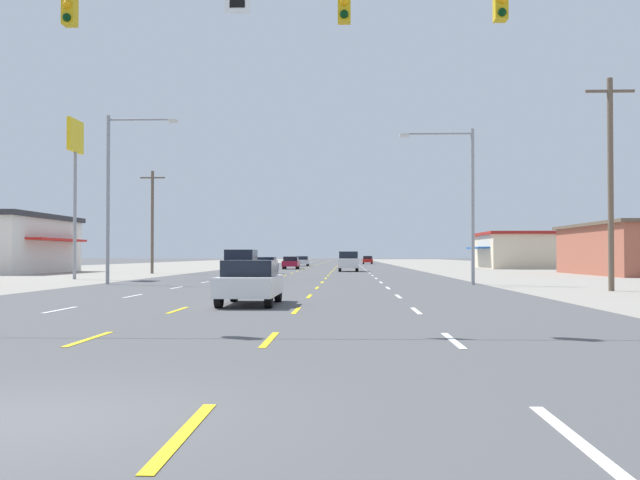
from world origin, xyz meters
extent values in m
plane|color=#4C4C4F|center=(0.00, 66.00, 0.00)|extent=(572.00, 572.00, 0.00)
cube|color=gray|center=(-24.75, 66.00, 0.00)|extent=(28.00, 440.00, 0.01)
cube|color=gray|center=(24.75, 66.00, 0.00)|extent=(28.00, 440.00, 0.01)
cube|color=white|center=(-5.25, 14.50, 0.01)|extent=(0.14, 2.60, 0.01)
cube|color=white|center=(-5.25, 22.00, 0.01)|extent=(0.14, 2.60, 0.01)
cube|color=white|center=(-5.25, 29.50, 0.01)|extent=(0.14, 2.60, 0.01)
cube|color=white|center=(-5.25, 37.00, 0.01)|extent=(0.14, 2.60, 0.01)
cube|color=white|center=(-5.25, 44.50, 0.01)|extent=(0.14, 2.60, 0.01)
cube|color=white|center=(-5.25, 52.00, 0.01)|extent=(0.14, 2.60, 0.01)
cube|color=white|center=(-5.25, 59.50, 0.01)|extent=(0.14, 2.60, 0.01)
cube|color=white|center=(-5.25, 67.00, 0.01)|extent=(0.14, 2.60, 0.01)
cube|color=white|center=(-5.25, 74.50, 0.01)|extent=(0.14, 2.60, 0.01)
cube|color=white|center=(-5.25, 82.00, 0.01)|extent=(0.14, 2.60, 0.01)
cube|color=white|center=(-5.25, 89.50, 0.01)|extent=(0.14, 2.60, 0.01)
cube|color=white|center=(-5.25, 97.00, 0.01)|extent=(0.14, 2.60, 0.01)
cube|color=white|center=(-5.25, 104.50, 0.01)|extent=(0.14, 2.60, 0.01)
cube|color=white|center=(-5.25, 112.00, 0.01)|extent=(0.14, 2.60, 0.01)
cube|color=white|center=(-5.25, 119.50, 0.01)|extent=(0.14, 2.60, 0.01)
cube|color=white|center=(-5.25, 127.00, 0.01)|extent=(0.14, 2.60, 0.01)
cube|color=white|center=(-5.25, 134.50, 0.01)|extent=(0.14, 2.60, 0.01)
cube|color=white|center=(-5.25, 142.00, 0.01)|extent=(0.14, 2.60, 0.01)
cube|color=white|center=(-5.25, 149.50, 0.01)|extent=(0.14, 2.60, 0.01)
cube|color=white|center=(-5.25, 157.00, 0.01)|extent=(0.14, 2.60, 0.01)
cube|color=white|center=(-5.25, 164.50, 0.01)|extent=(0.14, 2.60, 0.01)
cube|color=white|center=(-5.25, 172.00, 0.01)|extent=(0.14, 2.60, 0.01)
cube|color=white|center=(-5.25, 179.50, 0.01)|extent=(0.14, 2.60, 0.01)
cube|color=white|center=(-5.25, 187.00, 0.01)|extent=(0.14, 2.60, 0.01)
cube|color=white|center=(-5.25, 194.50, 0.01)|extent=(0.14, 2.60, 0.01)
cube|color=white|center=(-5.25, 202.00, 0.01)|extent=(0.14, 2.60, 0.01)
cube|color=white|center=(-5.25, 209.50, 0.01)|extent=(0.14, 2.60, 0.01)
cube|color=white|center=(-5.25, 217.00, 0.01)|extent=(0.14, 2.60, 0.01)
cube|color=yellow|center=(-1.75, 7.00, 0.01)|extent=(0.14, 2.60, 0.01)
cube|color=yellow|center=(-1.75, 14.50, 0.01)|extent=(0.14, 2.60, 0.01)
cube|color=yellow|center=(-1.75, 22.00, 0.01)|extent=(0.14, 2.60, 0.01)
cube|color=yellow|center=(-1.75, 29.50, 0.01)|extent=(0.14, 2.60, 0.01)
cube|color=yellow|center=(-1.75, 37.00, 0.01)|extent=(0.14, 2.60, 0.01)
cube|color=yellow|center=(-1.75, 44.50, 0.01)|extent=(0.14, 2.60, 0.01)
cube|color=yellow|center=(-1.75, 52.00, 0.01)|extent=(0.14, 2.60, 0.01)
cube|color=yellow|center=(-1.75, 59.50, 0.01)|extent=(0.14, 2.60, 0.01)
cube|color=yellow|center=(-1.75, 67.00, 0.01)|extent=(0.14, 2.60, 0.01)
cube|color=yellow|center=(-1.75, 74.50, 0.01)|extent=(0.14, 2.60, 0.01)
cube|color=yellow|center=(-1.75, 82.00, 0.01)|extent=(0.14, 2.60, 0.01)
cube|color=yellow|center=(-1.75, 89.50, 0.01)|extent=(0.14, 2.60, 0.01)
cube|color=yellow|center=(-1.75, 97.00, 0.01)|extent=(0.14, 2.60, 0.01)
cube|color=yellow|center=(-1.75, 104.50, 0.01)|extent=(0.14, 2.60, 0.01)
cube|color=yellow|center=(-1.75, 112.00, 0.01)|extent=(0.14, 2.60, 0.01)
cube|color=yellow|center=(-1.75, 119.50, 0.01)|extent=(0.14, 2.60, 0.01)
cube|color=yellow|center=(-1.75, 127.00, 0.01)|extent=(0.14, 2.60, 0.01)
cube|color=yellow|center=(-1.75, 134.50, 0.01)|extent=(0.14, 2.60, 0.01)
cube|color=yellow|center=(-1.75, 142.00, 0.01)|extent=(0.14, 2.60, 0.01)
cube|color=yellow|center=(-1.75, 149.50, 0.01)|extent=(0.14, 2.60, 0.01)
cube|color=yellow|center=(-1.75, 157.00, 0.01)|extent=(0.14, 2.60, 0.01)
cube|color=yellow|center=(-1.75, 164.50, 0.01)|extent=(0.14, 2.60, 0.01)
cube|color=yellow|center=(-1.75, 172.00, 0.01)|extent=(0.14, 2.60, 0.01)
cube|color=yellow|center=(-1.75, 179.50, 0.01)|extent=(0.14, 2.60, 0.01)
cube|color=yellow|center=(-1.75, 187.00, 0.01)|extent=(0.14, 2.60, 0.01)
cube|color=yellow|center=(-1.75, 194.50, 0.01)|extent=(0.14, 2.60, 0.01)
cube|color=yellow|center=(-1.75, 202.00, 0.01)|extent=(0.14, 2.60, 0.01)
cube|color=yellow|center=(-1.75, 209.50, 0.01)|extent=(0.14, 2.60, 0.01)
cube|color=yellow|center=(-1.75, 217.00, 0.01)|extent=(0.14, 2.60, 0.01)
cube|color=yellow|center=(1.75, -0.50, 0.01)|extent=(0.14, 2.60, 0.01)
cube|color=yellow|center=(1.75, 7.00, 0.01)|extent=(0.14, 2.60, 0.01)
cube|color=yellow|center=(1.75, 14.50, 0.01)|extent=(0.14, 2.60, 0.01)
cube|color=yellow|center=(1.75, 22.00, 0.01)|extent=(0.14, 2.60, 0.01)
cube|color=yellow|center=(1.75, 29.50, 0.01)|extent=(0.14, 2.60, 0.01)
cube|color=yellow|center=(1.75, 37.00, 0.01)|extent=(0.14, 2.60, 0.01)
cube|color=yellow|center=(1.75, 44.50, 0.01)|extent=(0.14, 2.60, 0.01)
cube|color=yellow|center=(1.75, 52.00, 0.01)|extent=(0.14, 2.60, 0.01)
cube|color=yellow|center=(1.75, 59.50, 0.01)|extent=(0.14, 2.60, 0.01)
cube|color=yellow|center=(1.75, 67.00, 0.01)|extent=(0.14, 2.60, 0.01)
cube|color=yellow|center=(1.75, 74.50, 0.01)|extent=(0.14, 2.60, 0.01)
cube|color=yellow|center=(1.75, 82.00, 0.01)|extent=(0.14, 2.60, 0.01)
cube|color=yellow|center=(1.75, 89.50, 0.01)|extent=(0.14, 2.60, 0.01)
cube|color=yellow|center=(1.75, 97.00, 0.01)|extent=(0.14, 2.60, 0.01)
cube|color=yellow|center=(1.75, 104.50, 0.01)|extent=(0.14, 2.60, 0.01)
cube|color=yellow|center=(1.75, 112.00, 0.01)|extent=(0.14, 2.60, 0.01)
cube|color=yellow|center=(1.75, 119.50, 0.01)|extent=(0.14, 2.60, 0.01)
cube|color=yellow|center=(1.75, 127.00, 0.01)|extent=(0.14, 2.60, 0.01)
cube|color=yellow|center=(1.75, 134.50, 0.01)|extent=(0.14, 2.60, 0.01)
cube|color=yellow|center=(1.75, 142.00, 0.01)|extent=(0.14, 2.60, 0.01)
cube|color=yellow|center=(1.75, 149.50, 0.01)|extent=(0.14, 2.60, 0.01)
cube|color=yellow|center=(1.75, 157.00, 0.01)|extent=(0.14, 2.60, 0.01)
cube|color=yellow|center=(1.75, 164.50, 0.01)|extent=(0.14, 2.60, 0.01)
cube|color=yellow|center=(1.75, 172.00, 0.01)|extent=(0.14, 2.60, 0.01)
cube|color=yellow|center=(1.75, 179.50, 0.01)|extent=(0.14, 2.60, 0.01)
cube|color=yellow|center=(1.75, 187.00, 0.01)|extent=(0.14, 2.60, 0.01)
cube|color=yellow|center=(1.75, 194.50, 0.01)|extent=(0.14, 2.60, 0.01)
cube|color=yellow|center=(1.75, 202.00, 0.01)|extent=(0.14, 2.60, 0.01)
cube|color=yellow|center=(1.75, 209.50, 0.01)|extent=(0.14, 2.60, 0.01)
cube|color=yellow|center=(1.75, 217.00, 0.01)|extent=(0.14, 2.60, 0.01)
cube|color=white|center=(5.25, -0.50, 0.01)|extent=(0.14, 2.60, 0.01)
cube|color=white|center=(5.25, 7.00, 0.01)|extent=(0.14, 2.60, 0.01)
cube|color=white|center=(5.25, 14.50, 0.01)|extent=(0.14, 2.60, 0.01)
cube|color=white|center=(5.25, 22.00, 0.01)|extent=(0.14, 2.60, 0.01)
cube|color=white|center=(5.25, 29.50, 0.01)|extent=(0.14, 2.60, 0.01)
cube|color=white|center=(5.25, 37.00, 0.01)|extent=(0.14, 2.60, 0.01)
cube|color=white|center=(5.25, 44.50, 0.01)|extent=(0.14, 2.60, 0.01)
cube|color=white|center=(5.25, 52.00, 0.01)|extent=(0.14, 2.60, 0.01)
cube|color=white|center=(5.25, 59.50, 0.01)|extent=(0.14, 2.60, 0.01)
cube|color=white|center=(5.25, 67.00, 0.01)|extent=(0.14, 2.60, 0.01)
cube|color=white|center=(5.25, 74.50, 0.01)|extent=(0.14, 2.60, 0.01)
cube|color=white|center=(5.25, 82.00, 0.01)|extent=(0.14, 2.60, 0.01)
cube|color=white|center=(5.25, 89.50, 0.01)|extent=(0.14, 2.60, 0.01)
cube|color=white|center=(5.25, 97.00, 0.01)|extent=(0.14, 2.60, 0.01)
cube|color=white|center=(5.25, 104.50, 0.01)|extent=(0.14, 2.60, 0.01)
cube|color=white|center=(5.25, 112.00, 0.01)|extent=(0.14, 2.60, 0.01)
cube|color=white|center=(5.25, 119.50, 0.01)|extent=(0.14, 2.60, 0.01)
cube|color=white|center=(5.25, 127.00, 0.01)|extent=(0.14, 2.60, 0.01)
cube|color=white|center=(5.25, 134.50, 0.01)|extent=(0.14, 2.60, 0.01)
cube|color=white|center=(5.25, 142.00, 0.01)|extent=(0.14, 2.60, 0.01)
cube|color=white|center=(5.25, 149.50, 0.01)|extent=(0.14, 2.60, 0.01)
cube|color=white|center=(5.25, 157.00, 0.01)|extent=(0.14, 2.60, 0.01)
cube|color=white|center=(5.25, 164.50, 0.01)|extent=(0.14, 2.60, 0.01)
cube|color=white|center=(5.25, 172.00, 0.01)|extent=(0.14, 2.60, 0.01)
cube|color=white|center=(5.25, 179.50, 0.01)|extent=(0.14, 2.60, 0.01)
cube|color=white|center=(5.25, 187.00, 0.01)|extent=(0.14, 2.60, 0.01)
cube|color=white|center=(5.25, 194.50, 0.01)|extent=(0.14, 2.60, 0.01)
cube|color=white|center=(5.25, 202.00, 0.01)|extent=(0.14, 2.60, 0.01)
cube|color=white|center=(5.25, 209.50, 0.01)|extent=(0.14, 2.60, 0.01)
cube|color=white|center=(5.25, 217.00, 0.01)|extent=(0.14, 2.60, 0.01)
cube|color=white|center=(0.66, 10.06, 7.63)|extent=(0.60, 0.04, 0.60)
cube|color=black|center=(0.66, 10.04, 7.63)|extent=(0.36, 0.01, 0.36)
cube|color=gold|center=(-3.33, 10.02, 7.52)|extent=(0.30, 0.34, 0.92)
sphere|color=#F29E0C|center=(-3.33, 9.84, 7.50)|extent=(0.20, 0.20, 0.20)
sphere|color=black|center=(-3.33, 9.84, 7.20)|extent=(0.20, 0.20, 0.20)
cube|color=gold|center=(6.80, 10.02, 7.52)|extent=(0.30, 0.34, 0.92)
sphere|color=black|center=(6.80, 9.84, 7.20)|extent=(0.20, 0.20, 0.20)
cube|color=gold|center=(3.17, 10.02, 7.52)|extent=(0.30, 0.34, 0.92)
sphere|color=#F29E0C|center=(3.17, 9.84, 7.50)|extent=(0.20, 0.20, 0.20)
sphere|color=black|center=(3.17, 9.84, 7.20)|extent=(0.20, 0.20, 0.20)
cube|color=white|center=(0.07, 17.01, 0.63)|extent=(1.80, 4.50, 0.62)
cube|color=black|center=(0.07, 16.91, 1.20)|extent=(1.62, 2.10, 0.52)
cylinder|color=black|center=(-0.70, 18.56, 0.32)|extent=(0.22, 0.64, 0.64)
cylinder|color=black|center=(0.84, 18.56, 0.32)|extent=(0.22, 0.64, 0.64)
cylinder|color=black|center=(-0.70, 15.46, 0.32)|extent=(0.22, 0.64, 0.64)
cylinder|color=black|center=(0.84, 15.46, 0.32)|extent=(0.22, 0.64, 0.64)
cube|color=navy|center=(-3.68, 41.10, 0.84)|extent=(1.98, 4.90, 0.92)
cube|color=black|center=(-3.68, 41.05, 1.64)|extent=(1.82, 2.70, 0.68)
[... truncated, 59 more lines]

